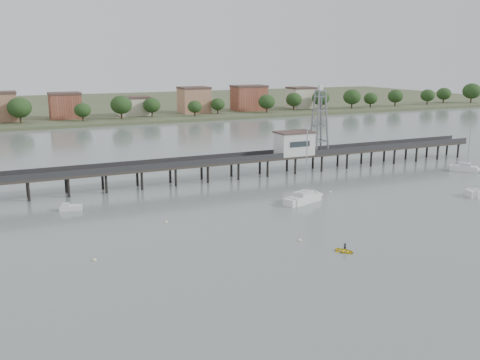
# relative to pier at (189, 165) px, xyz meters

# --- Properties ---
(ground_plane) EXTENTS (500.00, 500.00, 0.00)m
(ground_plane) POSITION_rel_pier_xyz_m (0.00, -60.00, -3.79)
(ground_plane) COLOR slate
(ground_plane) RESTS_ON ground
(pier) EXTENTS (150.00, 5.00, 5.50)m
(pier) POSITION_rel_pier_xyz_m (0.00, 0.00, 0.00)
(pier) COLOR #2D2823
(pier) RESTS_ON ground
(pier_building) EXTENTS (8.40, 5.40, 5.30)m
(pier_building) POSITION_rel_pier_xyz_m (25.00, 0.00, 2.87)
(pier_building) COLOR silver
(pier_building) RESTS_ON ground
(lattice_tower) EXTENTS (3.20, 3.20, 15.50)m
(lattice_tower) POSITION_rel_pier_xyz_m (31.50, 0.00, 7.31)
(lattice_tower) COLOR slate
(lattice_tower) RESTS_ON ground
(sailboat_e) EXTENTS (5.90, 6.47, 11.37)m
(sailboat_e) POSITION_rel_pier_xyz_m (61.64, -16.39, -3.14)
(sailboat_e) COLOR white
(sailboat_e) RESTS_ON ground
(sailboat_c) EXTENTS (9.61, 5.68, 15.17)m
(sailboat_c) POSITION_rel_pier_xyz_m (15.24, -22.67, -3.16)
(sailboat_c) COLOR white
(sailboat_c) RESTS_ON ground
(white_tender) EXTENTS (3.88, 2.35, 1.41)m
(white_tender) POSITION_rel_pier_xyz_m (-25.28, -11.16, -3.36)
(white_tender) COLOR white
(white_tender) RESTS_ON ground
(yellow_dinghy) EXTENTS (1.86, 1.39, 2.58)m
(yellow_dinghy) POSITION_rel_pier_xyz_m (5.69, -47.19, -3.79)
(yellow_dinghy) COLOR yellow
(yellow_dinghy) RESTS_ON ground
(dinghy_occupant) EXTENTS (0.78, 1.14, 0.26)m
(dinghy_occupant) POSITION_rel_pier_xyz_m (5.69, -47.19, -3.79)
(dinghy_occupant) COLOR black
(dinghy_occupant) RESTS_ON ground
(mooring_buoys) EXTENTS (89.44, 22.33, 0.39)m
(mooring_buoys) POSITION_rel_pier_xyz_m (-0.66, -28.42, -3.71)
(mooring_buoys) COLOR beige
(mooring_buoys) RESTS_ON ground
(far_shore) EXTENTS (500.00, 170.00, 10.40)m
(far_shore) POSITION_rel_pier_xyz_m (0.36, 179.58, -2.85)
(far_shore) COLOR #475133
(far_shore) RESTS_ON ground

